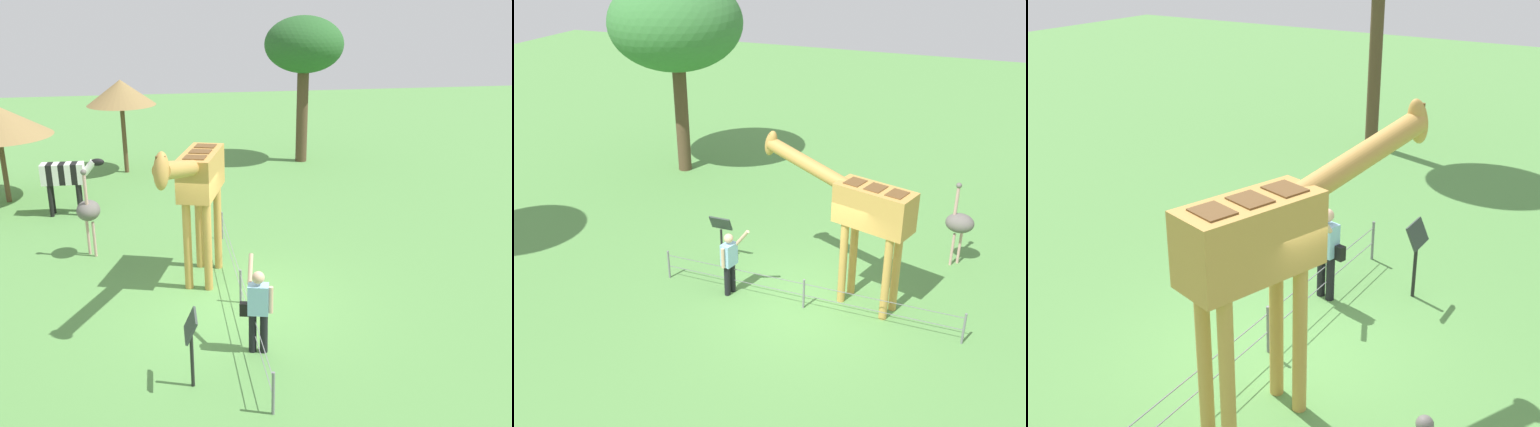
% 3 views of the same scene
% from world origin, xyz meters
% --- Properties ---
extents(ground_plane, '(60.00, 60.00, 0.00)m').
position_xyz_m(ground_plane, '(0.00, 0.00, 0.00)').
color(ground_plane, '#568E47').
extents(giraffe, '(3.84, 1.59, 3.65)m').
position_xyz_m(giraffe, '(-0.99, -0.55, 2.35)').
color(giraffe, '#C69347').
rests_on(giraffe, ground_plane).
extents(visitor, '(0.66, 0.59, 1.74)m').
position_xyz_m(visitor, '(1.81, 0.25, 0.90)').
color(visitor, black).
rests_on(visitor, ground_plane).
extents(ostrich, '(0.70, 0.56, 2.25)m').
position_xyz_m(ostrich, '(-2.97, -3.09, 1.18)').
color(ostrich, '#CC9E93').
rests_on(ostrich, ground_plane).
extents(tree_east, '(4.34, 4.34, 6.56)m').
position_xyz_m(tree_east, '(6.68, -6.34, 4.99)').
color(tree_east, brown).
rests_on(tree_east, ground_plane).
extents(info_sign, '(0.56, 0.21, 1.32)m').
position_xyz_m(info_sign, '(2.61, -0.96, 0.95)').
color(info_sign, black).
rests_on(info_sign, ground_plane).
extents(wire_fence, '(7.05, 0.05, 0.75)m').
position_xyz_m(wire_fence, '(0.00, 0.20, 0.40)').
color(wire_fence, slate).
rests_on(wire_fence, ground_plane).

